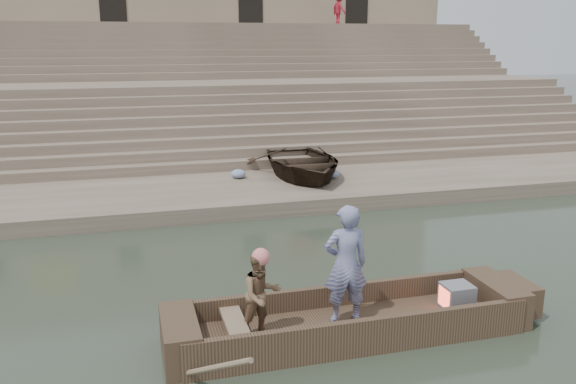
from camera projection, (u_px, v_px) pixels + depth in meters
name	position (u px, v px, depth m)	size (l,w,h in m)	color
ground	(261.00, 339.00, 8.94)	(120.00, 120.00, 0.00)	#2C3628
lower_landing	(197.00, 196.00, 16.36)	(32.00, 4.00, 0.40)	gray
mid_landing	(172.00, 119.00, 23.06)	(32.00, 3.00, 2.80)	gray
upper_landing	(159.00, 78.00, 29.29)	(32.00, 3.00, 5.20)	gray
ghat_steps	(168.00, 105.00, 24.54)	(32.00, 11.00, 5.20)	gray
building_wall	(152.00, 18.00, 32.27)	(32.00, 5.07, 11.20)	gray
main_rowboat	(349.00, 328.00, 9.02)	(5.00, 1.30, 0.22)	brown
rowboat_trim	(362.00, 315.00, 9.02)	(6.04, 2.63, 1.94)	brown
standing_man	(346.00, 264.00, 8.80)	(0.67, 0.44, 1.85)	navy
rowing_man	(261.00, 295.00, 8.42)	(0.62, 0.48, 1.27)	#277648
television	(456.00, 296.00, 9.41)	(0.46, 0.42, 0.40)	slate
beached_rowboat	(301.00, 162.00, 17.74)	(3.10, 4.34, 0.90)	#2D2116
pedestrian	(339.00, 9.00, 30.27)	(1.00, 0.57, 1.54)	maroon
cloth_bundles	(148.00, 181.00, 16.65)	(14.03, 1.17, 0.26)	#3F5999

